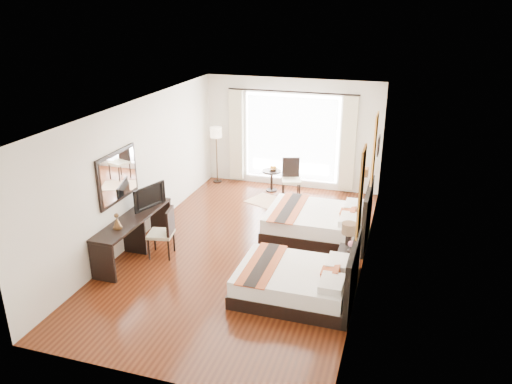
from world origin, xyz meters
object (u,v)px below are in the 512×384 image
(desk_chair, at_px, (162,241))
(side_table, at_px, (272,181))
(television, at_px, (147,196))
(bed_far, at_px, (320,222))
(window_chair, at_px, (291,186))
(table_lamp, at_px, (349,230))
(vase, at_px, (351,248))
(console_desk, at_px, (134,235))
(floor_lamp, at_px, (216,136))
(bed_near, at_px, (299,281))
(nightstand, at_px, (348,261))
(fruit_bowl, at_px, (273,169))

(desk_chair, bearing_deg, side_table, -116.05)
(television, bearing_deg, desk_chair, -113.92)
(bed_far, relative_size, window_chair, 2.12)
(bed_far, bearing_deg, window_chair, 119.40)
(bed_far, height_order, television, television)
(table_lamp, bearing_deg, vase, -72.93)
(vase, xyz_separation_m, console_desk, (-4.06, -0.33, -0.19))
(bed_far, bearing_deg, vase, -61.65)
(television, bearing_deg, floor_lamp, 17.60)
(bed_far, relative_size, vase, 14.71)
(window_chair, bearing_deg, side_table, -136.18)
(console_desk, xyz_separation_m, floor_lamp, (0.04, 4.22, 0.88))
(bed_near, height_order, window_chair, bed_near)
(bed_near, distance_m, vase, 1.17)
(nightstand, height_order, floor_lamp, floor_lamp)
(desk_chair, bearing_deg, nightstand, 175.65)
(window_chair, bearing_deg, desk_chair, -42.44)
(desk_chair, relative_size, window_chair, 0.99)
(table_lamp, xyz_separation_m, floor_lamp, (-3.94, 3.64, 0.48))
(floor_lamp, bearing_deg, table_lamp, -42.74)
(bed_near, distance_m, bed_far, 2.36)
(table_lamp, distance_m, window_chair, 3.64)
(floor_lamp, bearing_deg, television, -90.36)
(console_desk, height_order, window_chair, window_chair)
(table_lamp, bearing_deg, television, -179.57)
(bed_near, height_order, bed_far, bed_far)
(vase, height_order, fruit_bowl, vase)
(floor_lamp, bearing_deg, vase, -44.07)
(bed_far, xyz_separation_m, window_chair, (-1.07, 1.90, -0.00))
(desk_chair, bearing_deg, bed_near, 156.36)
(nightstand, xyz_separation_m, floor_lamp, (-3.97, 3.74, 1.04))
(nightstand, bearing_deg, window_chair, 119.53)
(nightstand, distance_m, table_lamp, 0.57)
(bed_near, relative_size, vase, 13.57)
(nightstand, distance_m, console_desk, 4.05)
(nightstand, xyz_separation_m, fruit_bowl, (-2.38, 3.56, 0.34))
(bed_near, xyz_separation_m, vase, (0.72, 0.88, 0.29))
(bed_near, relative_size, desk_chair, 1.97)
(table_lamp, distance_m, desk_chair, 3.50)
(bed_near, bearing_deg, desk_chair, 167.44)
(fruit_bowl, distance_m, window_chair, 0.70)
(desk_chair, bearing_deg, floor_lamp, -94.08)
(console_desk, xyz_separation_m, fruit_bowl, (1.64, 4.04, 0.19))
(table_lamp, height_order, desk_chair, desk_chair)
(television, bearing_deg, table_lamp, -71.60)
(console_desk, distance_m, fruit_bowl, 4.37)
(vase, bearing_deg, window_chair, 118.95)
(floor_lamp, relative_size, fruit_bowl, 7.39)
(bed_near, distance_m, fruit_bowl, 4.90)
(television, bearing_deg, bed_near, -90.34)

